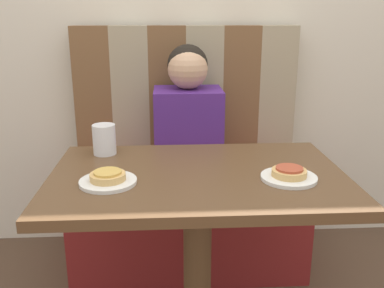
% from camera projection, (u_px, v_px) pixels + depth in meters
% --- Properties ---
extents(wall_back, '(7.00, 0.05, 2.60)m').
position_uv_depth(wall_back, '(185.00, 5.00, 2.20)').
color(wall_back, beige).
rests_on(wall_back, ground_plane).
extents(booth_seat, '(1.14, 0.52, 0.49)m').
position_uv_depth(booth_seat, '(188.00, 218.00, 2.21)').
color(booth_seat, maroon).
rests_on(booth_seat, ground_plane).
extents(booth_backrest, '(1.14, 0.09, 0.71)m').
position_uv_depth(booth_backrest, '(186.00, 95.00, 2.24)').
color(booth_backrest, brown).
rests_on(booth_backrest, booth_seat).
extents(dining_table, '(0.99, 0.65, 0.74)m').
position_uv_depth(dining_table, '(198.00, 202.00, 1.47)').
color(dining_table, brown).
rests_on(dining_table, ground_plane).
extents(person, '(0.32, 0.26, 0.63)m').
position_uv_depth(person, '(188.00, 115.00, 2.05)').
color(person, '#4C237A').
rests_on(person, booth_seat).
extents(plate_left, '(0.18, 0.18, 0.01)m').
position_uv_depth(plate_left, '(108.00, 182.00, 1.35)').
color(plate_left, white).
rests_on(plate_left, dining_table).
extents(plate_right, '(0.18, 0.18, 0.01)m').
position_uv_depth(plate_right, '(289.00, 178.00, 1.38)').
color(plate_right, white).
rests_on(plate_right, dining_table).
extents(pizza_left, '(0.11, 0.11, 0.03)m').
position_uv_depth(pizza_left, '(108.00, 176.00, 1.34)').
color(pizza_left, tan).
rests_on(pizza_left, plate_left).
extents(pizza_right, '(0.11, 0.11, 0.03)m').
position_uv_depth(pizza_right, '(289.00, 172.00, 1.37)').
color(pizza_right, tan).
rests_on(pizza_right, plate_right).
extents(drinking_cup, '(0.09, 0.09, 0.11)m').
position_uv_depth(drinking_cup, '(104.00, 139.00, 1.62)').
color(drinking_cup, silver).
rests_on(drinking_cup, dining_table).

